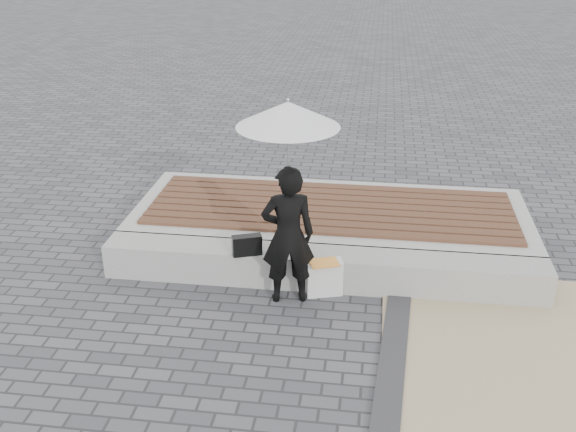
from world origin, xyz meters
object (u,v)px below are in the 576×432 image
(handbag, at_px, (247,245))
(canvas_tote, at_px, (324,278))
(parasol, at_px, (288,114))
(seating_ledge, at_px, (322,268))
(woman, at_px, (288,235))

(handbag, height_order, canvas_tote, handbag)
(handbag, distance_m, canvas_tote, 0.92)
(parasol, distance_m, canvas_tote, 1.92)
(seating_ledge, height_order, woman, woman)
(canvas_tote, bearing_deg, handbag, 159.22)
(seating_ledge, distance_m, canvas_tote, 0.23)
(seating_ledge, bearing_deg, canvas_tote, -78.45)
(woman, relative_size, handbag, 4.77)
(seating_ledge, xyz_separation_m, parasol, (-0.33, -0.38, 1.89))
(parasol, xyz_separation_m, canvas_tote, (0.38, 0.16, -1.88))
(parasol, bearing_deg, canvas_tote, 22.29)
(seating_ledge, relative_size, woman, 3.22)
(seating_ledge, height_order, handbag, handbag)
(seating_ledge, relative_size, handbag, 15.38)
(seating_ledge, relative_size, parasol, 3.79)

